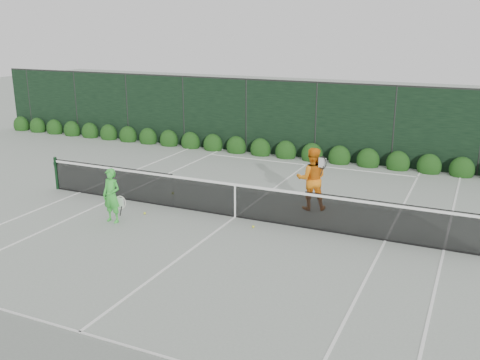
% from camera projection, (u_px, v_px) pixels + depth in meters
% --- Properties ---
extents(ground, '(80.00, 80.00, 0.00)m').
position_uv_depth(ground, '(235.00, 217.00, 14.88)').
color(ground, gray).
rests_on(ground, ground).
extents(tennis_net, '(12.90, 0.10, 1.07)m').
position_uv_depth(tennis_net, '(234.00, 199.00, 14.75)').
color(tennis_net, '#103218').
rests_on(tennis_net, ground).
extents(player_woman, '(0.63, 0.38, 1.48)m').
position_uv_depth(player_woman, '(112.00, 196.00, 14.34)').
color(player_woman, green).
rests_on(player_woman, ground).
extents(player_man, '(1.07, 0.96, 1.82)m').
position_uv_depth(player_man, '(312.00, 179.00, 15.31)').
color(player_man, orange).
rests_on(player_man, ground).
extents(court_lines, '(11.03, 23.83, 0.01)m').
position_uv_depth(court_lines, '(235.00, 217.00, 14.88)').
color(court_lines, white).
rests_on(court_lines, ground).
extents(windscreen_fence, '(32.00, 21.07, 3.06)m').
position_uv_depth(windscreen_fence, '(184.00, 192.00, 12.10)').
color(windscreen_fence, black).
rests_on(windscreen_fence, ground).
extents(hedge_row, '(31.66, 0.65, 0.94)m').
position_uv_depth(hedge_row, '(312.00, 155.00, 21.06)').
color(hedge_row, '#12330D').
rests_on(hedge_row, ground).
extents(tennis_balls, '(3.53, 2.01, 0.07)m').
position_uv_depth(tennis_balls, '(188.00, 210.00, 15.36)').
color(tennis_balls, '#D3E031').
rests_on(tennis_balls, ground).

